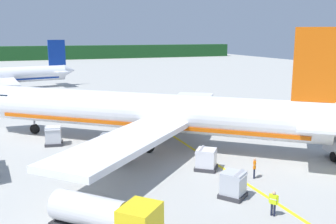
# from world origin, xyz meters

# --- Properties ---
(distant_treeline) EXTENTS (216.00, 6.00, 6.19)m
(distant_treeline) POSITION_xyz_m (0.00, 164.74, 3.10)
(distant_treeline) COLOR #19471E
(distant_treeline) RESTS_ON ground
(airliner_foreground) EXTENTS (34.13, 30.05, 11.90)m
(airliner_foreground) POSITION_xyz_m (16.29, 17.80, 3.39)
(airliner_foreground) COLOR white
(airliner_foreground) RESTS_ON ground
(service_truck_baggage) EXTENTS (5.91, 5.99, 2.40)m
(service_truck_baggage) POSITION_xyz_m (8.01, 0.78, 1.40)
(service_truck_baggage) COLOR yellow
(service_truck_baggage) RESTS_ON ground
(cargo_container_near) EXTENTS (2.32, 2.32, 1.97)m
(cargo_container_near) POSITION_xyz_m (17.56, 3.11, 0.93)
(cargo_container_near) COLOR #333338
(cargo_container_near) RESTS_ON ground
(cargo_container_mid) EXTENTS (1.97, 1.97, 2.09)m
(cargo_container_mid) POSITION_xyz_m (6.97, 21.26, 0.99)
(cargo_container_mid) COLOR #333338
(cargo_container_mid) RESTS_ON ground
(cargo_container_far) EXTENTS (2.47, 2.47, 1.93)m
(cargo_container_far) POSITION_xyz_m (18.34, 8.93, 0.91)
(cargo_container_far) COLOR #333338
(cargo_container_far) RESTS_ON ground
(crew_marshaller) EXTENTS (0.45, 0.53, 1.67)m
(crew_marshaller) POSITION_xyz_m (21.02, 5.71, 0.98)
(crew_marshaller) COLOR #191E33
(crew_marshaller) RESTS_ON ground
(crew_loader_left) EXTENTS (0.43, 0.55, 1.64)m
(crew_loader_left) POSITION_xyz_m (18.44, -0.26, 0.96)
(crew_loader_left) COLOR #191E33
(crew_loader_left) RESTS_ON ground
(apron_guide_line) EXTENTS (0.30, 60.00, 0.01)m
(apron_guide_line) POSITION_xyz_m (19.82, 13.17, 0.01)
(apron_guide_line) COLOR yellow
(apron_guide_line) RESTS_ON ground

